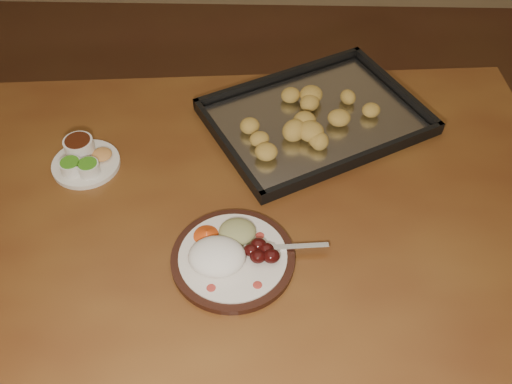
{
  "coord_description": "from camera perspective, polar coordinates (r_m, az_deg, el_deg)",
  "views": [
    {
      "loc": [
        -0.01,
        -0.96,
        1.68
      ],
      "look_at": [
        -0.03,
        -0.14,
        0.77
      ],
      "focal_mm": 40.0,
      "sensor_mm": 36.0,
      "label": 1
    }
  ],
  "objects": [
    {
      "name": "baking_tray",
      "position": [
        1.42,
        5.97,
        7.56
      ],
      "size": [
        0.61,
        0.56,
        0.05
      ],
      "rotation": [
        0.0,
        0.0,
        0.51
      ],
      "color": "black",
      "rests_on": "dining_table"
    },
    {
      "name": "condiment_saucer",
      "position": [
        1.35,
        -16.87,
        3.18
      ],
      "size": [
        0.15,
        0.15,
        0.05
      ],
      "rotation": [
        0.0,
        0.0,
        0.24
      ],
      "color": "white",
      "rests_on": "dining_table"
    },
    {
      "name": "dining_table",
      "position": [
        1.31,
        -2.71,
        -3.64
      ],
      "size": [
        1.57,
        1.02,
        0.75
      ],
      "rotation": [
        0.0,
        0.0,
        0.08
      ],
      "color": "brown",
      "rests_on": "ground"
    },
    {
      "name": "ground",
      "position": [
        1.93,
        1.1,
        -12.48
      ],
      "size": [
        4.0,
        4.0,
        0.0
      ],
      "primitive_type": "plane",
      "color": "#51311B",
      "rests_on": "ground"
    },
    {
      "name": "dinner_plate",
      "position": [
        1.12,
        -2.64,
        -6.27
      ],
      "size": [
        0.31,
        0.24,
        0.06
      ],
      "rotation": [
        0.0,
        0.0,
        0.26
      ],
      "color": "black",
      "rests_on": "dining_table"
    }
  ]
}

